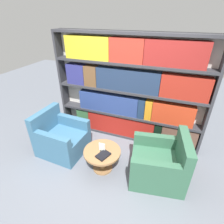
{
  "coord_description": "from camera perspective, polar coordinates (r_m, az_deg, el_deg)",
  "views": [
    {
      "loc": [
        0.9,
        -1.96,
        2.59
      ],
      "look_at": [
        -0.11,
        0.7,
        0.97
      ],
      "focal_mm": 28.0,
      "sensor_mm": 36.0,
      "label": 1
    }
  ],
  "objects": [
    {
      "name": "armchair_right",
      "position": [
        3.25,
        15.31,
        -16.09
      ],
      "size": [
        1.01,
        0.94,
        0.89
      ],
      "rotation": [
        0.0,
        0.0,
        -1.4
      ],
      "color": "#336047",
      "rests_on": "ground_plane"
    },
    {
      "name": "coffee_table",
      "position": [
        3.29,
        -3.18,
        -14.1
      ],
      "size": [
        0.67,
        0.67,
        0.43
      ],
      "color": "olive",
      "rests_on": "ground_plane"
    },
    {
      "name": "table_sign",
      "position": [
        3.16,
        -3.28,
        -11.55
      ],
      "size": [
        0.11,
        0.06,
        0.17
      ],
      "color": "black",
      "rests_on": "coffee_table"
    },
    {
      "name": "bookshelf",
      "position": [
        3.72,
        5.92,
        6.51
      ],
      "size": [
        3.21,
        0.3,
        2.3
      ],
      "color": "silver",
      "rests_on": "ground_plane"
    },
    {
      "name": "armchair_left",
      "position": [
        3.82,
        -16.3,
        -8.27
      ],
      "size": [
        0.93,
        0.84,
        0.89
      ],
      "rotation": [
        0.0,
        0.0,
        1.52
      ],
      "color": "#386684",
      "rests_on": "ground_plane"
    },
    {
      "name": "ground_plane",
      "position": [
        3.37,
        -2.66,
        -20.51
      ],
      "size": [
        14.0,
        14.0,
        0.0
      ],
      "primitive_type": "plane",
      "color": "slate"
    },
    {
      "name": "stray_book",
      "position": [
        3.1,
        -2.89,
        -13.89
      ],
      "size": [
        0.24,
        0.28,
        0.03
      ],
      "color": "black",
      "rests_on": "coffee_table"
    }
  ]
}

